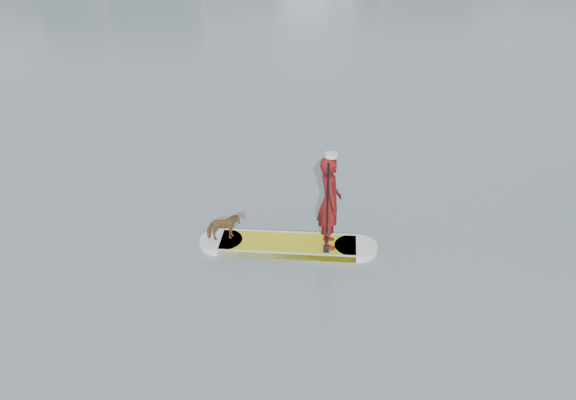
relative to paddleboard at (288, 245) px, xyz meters
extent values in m
plane|color=slate|center=(0.45, -1.73, -0.06)|extent=(140.00, 140.00, 0.00)
cube|color=gold|center=(0.00, 0.00, 0.00)|extent=(2.61, 1.27, 0.12)
cylinder|color=silver|center=(-1.23, 0.24, 0.00)|extent=(0.80, 0.80, 0.12)
cylinder|color=silver|center=(1.23, -0.24, 0.00)|extent=(0.80, 0.80, 0.12)
cube|color=silver|center=(0.07, 0.36, 0.00)|extent=(2.46, 0.55, 0.12)
cube|color=silver|center=(-0.07, -0.36, 0.00)|extent=(2.46, 0.55, 0.12)
imported|color=maroon|center=(0.73, -0.14, 0.93)|extent=(0.44, 0.65, 1.74)
cylinder|color=silver|center=(0.73, -0.14, 1.84)|extent=(0.22, 0.22, 0.07)
imported|color=brown|center=(-1.17, 0.23, 0.32)|extent=(0.64, 0.37, 0.51)
cylinder|color=black|center=(0.64, -0.42, 0.94)|extent=(0.09, 0.30, 1.89)
cube|color=black|center=(0.64, -0.42, 0.04)|extent=(0.10, 0.04, 0.32)
camera|label=1|loc=(-1.10, -9.98, 6.28)|focal=40.00mm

